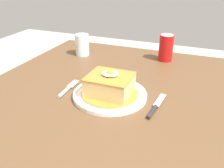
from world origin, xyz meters
name	(u,v)px	position (x,y,z in m)	size (l,w,h in m)	color
dining_table	(134,115)	(0.00, 0.00, 0.62)	(1.13, 0.97, 0.73)	brown
main_plate	(110,94)	(-0.07, -0.07, 0.74)	(0.26, 0.26, 0.02)	white
sandwich_meal	(110,85)	(-0.07, -0.07, 0.77)	(0.20, 0.20, 0.09)	orange
fork	(67,89)	(-0.23, -0.09, 0.74)	(0.02, 0.14, 0.01)	silver
knife	(154,108)	(0.10, -0.10, 0.74)	(0.03, 0.17, 0.01)	#262628
soda_can	(166,48)	(0.04, 0.35, 0.79)	(0.07, 0.07, 0.12)	red
drinking_glass	(82,46)	(-0.36, 0.27, 0.77)	(0.07, 0.07, 0.10)	gold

